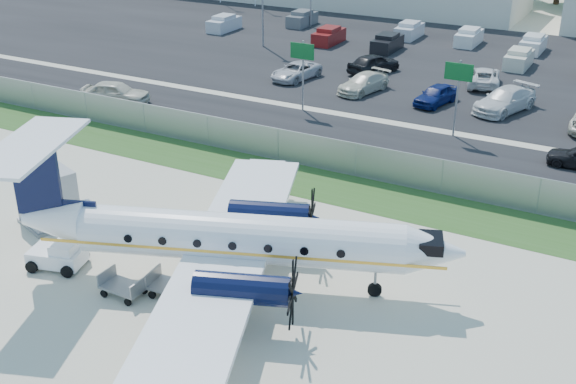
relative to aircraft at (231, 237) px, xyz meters
The scene contains 22 objects.
ground 2.52m from the aircraft, 91.74° to the right, with size 170.00×170.00×0.00m, color beige.
grass_verge 11.20m from the aircraft, 90.16° to the left, with size 170.00×4.00×0.02m, color #2D561E.
access_road 18.11m from the aircraft, 90.10° to the left, with size 170.00×8.00×0.02m, color black.
parking_lot 39.03m from the aircraft, 90.05° to the left, with size 170.00×32.00×0.02m, color black.
perimeter_fence 13.03m from the aircraft, 90.14° to the left, with size 120.00×0.06×1.99m.
sign_left 23.34m from the aircraft, 110.16° to the left, with size 1.80×0.26×5.00m.
sign_mid 22.11m from the aircraft, 82.27° to the left, with size 1.80×0.26×5.00m.
tree_line 73.00m from the aircraft, 90.02° to the left, with size 112.00×6.00×14.00m, color #295519, non-canonical shape.
aircraft is the anchor object (origin of this frame).
pushback_tug 8.05m from the aircraft, 162.49° to the right, with size 2.64×2.21×1.27m.
baggage_cart_near 3.14m from the aircraft, 133.07° to the right, with size 2.02×1.32×1.01m.
baggage_cart_far 4.89m from the aircraft, 141.27° to the right, with size 1.85×1.15×0.96m.
service_container 11.11m from the aircraft, behind, with size 3.16×3.16×2.73m.
cone_starboard_wing 13.52m from the aircraft, 80.23° to the left, with size 0.42×0.42×0.59m.
road_car_west 26.71m from the aircraft, 141.05° to the left, with size 2.00×4.97×1.69m, color beige.
parked_car_a 31.21m from the aircraft, 112.90° to the left, with size 2.23×4.83×1.34m, color silver.
parked_car_b 28.74m from the aircraft, 101.94° to the left, with size 2.00×4.92×1.43m, color beige.
parked_car_c 27.84m from the aircraft, 90.22° to the left, with size 1.70×4.22×1.44m, color navy.
parked_car_d 29.03m from the aircraft, 80.69° to the left, with size 2.31×5.69×1.65m, color silver.
parked_car_f 34.19m from the aircraft, 102.30° to the left, with size 1.96×4.86×1.66m, color black.
parked_car_g 34.27m from the aircraft, 87.08° to the left, with size 2.38×5.16×1.44m, color silver.
far_parking_rows 44.03m from the aircraft, 90.04° to the left, with size 56.00×10.00×1.60m, color gray, non-canonical shape.
Camera 1 is at (14.48, -20.77, 16.54)m, focal length 45.00 mm.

